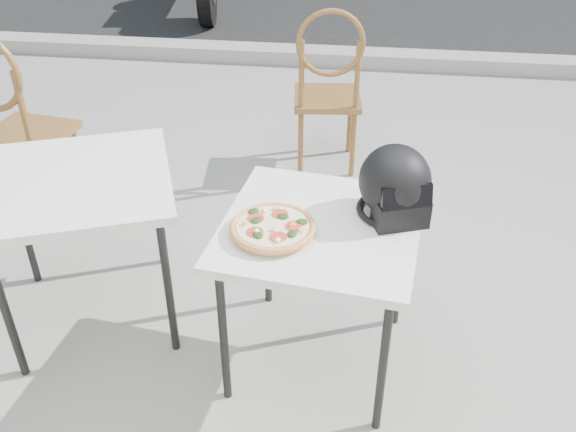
# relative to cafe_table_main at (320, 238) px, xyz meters

# --- Properties ---
(ground) EXTENTS (80.00, 80.00, 0.00)m
(ground) POSITION_rel_cafe_table_main_xyz_m (0.16, 0.58, -0.64)
(ground) COLOR gray
(ground) RESTS_ON ground
(curb) EXTENTS (30.00, 0.25, 0.12)m
(curb) POSITION_rel_cafe_table_main_xyz_m (0.16, 3.58, -0.58)
(curb) COLOR gray
(curb) RESTS_ON ground
(cafe_table_main) EXTENTS (0.82, 0.82, 0.70)m
(cafe_table_main) POSITION_rel_cafe_table_main_xyz_m (0.00, 0.00, 0.00)
(cafe_table_main) COLOR silver
(cafe_table_main) RESTS_ON ground
(plate) EXTENTS (0.33, 0.33, 0.02)m
(plate) POSITION_rel_cafe_table_main_xyz_m (-0.17, -0.08, 0.07)
(plate) COLOR white
(plate) RESTS_ON cafe_table_main
(pizza) EXTENTS (0.36, 0.36, 0.04)m
(pizza) POSITION_rel_cafe_table_main_xyz_m (-0.17, -0.08, 0.09)
(pizza) COLOR #E09352
(pizza) RESTS_ON plate
(helmet) EXTENTS (0.35, 0.36, 0.28)m
(helmet) POSITION_rel_cafe_table_main_xyz_m (0.27, 0.11, 0.19)
(helmet) COLOR black
(helmet) RESTS_ON cafe_table_main
(cafe_chair_main) EXTENTS (0.45, 0.45, 1.06)m
(cafe_chair_main) POSITION_rel_cafe_table_main_xyz_m (-0.09, 1.66, -0.05)
(cafe_chair_main) COLOR brown
(cafe_chair_main) RESTS_ON ground
(cafe_table_side) EXTENTS (0.99, 0.99, 0.73)m
(cafe_table_side) POSITION_rel_cafe_table_main_xyz_m (-1.03, 0.16, 0.03)
(cafe_table_side) COLOR silver
(cafe_table_side) RESTS_ON ground
(cafe_chair_side) EXTENTS (0.49, 0.49, 1.13)m
(cafe_chair_side) POSITION_rel_cafe_table_main_xyz_m (-1.70, 0.88, -0.01)
(cafe_chair_side) COLOR brown
(cafe_chair_side) RESTS_ON ground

